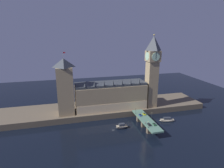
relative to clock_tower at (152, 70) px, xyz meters
The scene contains 16 objects.
ground_plane 72.49m from the clock_tower, 151.25° to the right, with size 400.00×400.00×0.00m, color black.
embankment 66.46m from the clock_tower, 166.00° to the left, with size 220.00×42.00×5.97m.
parliament_hall 51.06m from the clock_tower, behind, with size 72.89×23.29×33.55m.
clock_tower is the anchor object (origin of this frame).
victoria_tower 89.89m from the clock_tower, behind, with size 15.34×15.34×60.92m.
bridge 55.58m from the clock_tower, 120.80° to the right, with size 10.36×46.00×7.08m.
car_northbound_lead 49.71m from the clock_tower, 132.63° to the right, with size 1.94×3.96×1.50m.
car_northbound_trail 61.38m from the clock_tower, 116.43° to the right, with size 1.86×4.38×1.47m.
car_southbound_lead 60.47m from the clock_tower, 111.02° to the right, with size 1.90×4.59×1.34m.
car_southbound_trail 47.41m from the clock_tower, 127.23° to the right, with size 1.99×4.06×1.51m.
pedestrian_near_rail 59.97m from the clock_tower, 120.70° to the right, with size 0.38×0.38×1.69m.
street_lamp_near 63.28m from the clock_tower, 117.21° to the right, with size 1.34×0.60×5.87m.
street_lamp_mid 49.57m from the clock_tower, 113.77° to the right, with size 1.34×0.60×6.26m.
street_lamp_far 46.06m from the clock_tower, 144.46° to the right, with size 1.34×0.60×6.08m.
boat_upstream 67.77m from the clock_tower, 144.74° to the right, with size 11.42×5.58×4.60m.
boat_downstream 52.84m from the clock_tower, 79.44° to the right, with size 15.38×7.03×4.36m.
Camera 1 is at (-39.03, -148.52, 83.63)m, focal length 30.00 mm.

